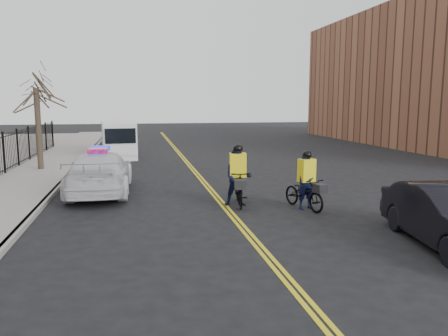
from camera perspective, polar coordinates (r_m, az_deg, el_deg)
name	(u,v)px	position (r m, az deg, el deg)	size (l,w,h in m)	color
ground	(230,213)	(13.84, 0.85, -5.94)	(120.00, 120.00, 0.00)	black
center_line_left	(195,173)	(21.55, -3.86, -0.67)	(0.10, 60.00, 0.01)	gold
center_line_right	(198,173)	(21.57, -3.44, -0.66)	(0.10, 60.00, 0.01)	gold
sidewalk	(34,177)	(21.87, -23.53, -1.06)	(3.00, 60.00, 0.15)	gray
curb	(69,176)	(21.60, -19.64, -0.96)	(0.20, 60.00, 0.15)	gray
street_tree	(37,101)	(23.58, -23.26, 8.06)	(3.20, 3.20, 4.80)	#382C21
police_cruiser	(100,173)	(17.31, -15.87, -0.57)	(2.38, 5.60, 1.77)	silver
cargo_van	(118,140)	(28.77, -13.62, 3.63)	(2.43, 5.52, 2.25)	white
cyclist_near	(306,189)	(14.55, 10.70, -2.66)	(1.20, 2.08, 1.93)	black
cyclist_far	(238,182)	(14.71, 1.81, -1.78)	(1.03, 2.13, 2.09)	black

